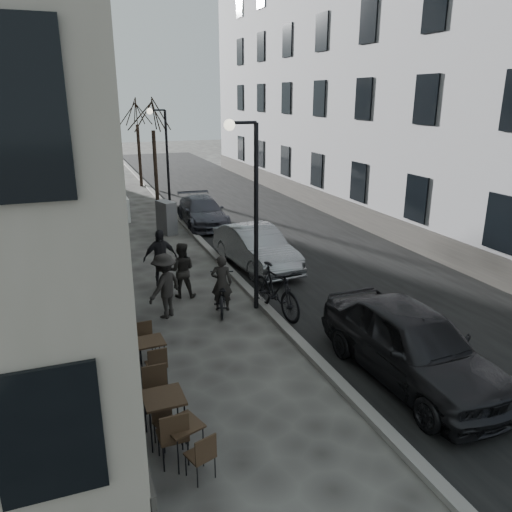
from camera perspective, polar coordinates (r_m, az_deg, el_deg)
ground at (r=9.36m, az=13.91°, el=-19.73°), size 120.00×120.00×0.00m
road at (r=24.17m, az=0.20°, el=4.38°), size 7.30×60.00×0.00m
kerb at (r=23.14m, az=-8.29°, el=3.74°), size 0.25×60.00×0.12m
building_left at (r=22.64m, az=-26.36°, el=22.16°), size 4.00×35.00×16.00m
building_right at (r=26.58m, az=12.23°, el=22.60°), size 4.00×35.00×16.00m
streetlamp_near at (r=12.96m, az=-0.70°, el=6.87°), size 0.90×0.28×5.09m
streetlamp_far at (r=24.48m, az=-10.54°, el=11.77°), size 0.90×0.28×5.09m
tree_near at (r=27.34m, az=-11.77°, el=15.47°), size 2.40×2.40×5.70m
tree_far at (r=33.27m, az=-13.52°, el=15.72°), size 2.40×2.40×5.70m
bistro_set_a at (r=8.56m, az=-8.36°, el=-19.88°), size 0.80×1.41×0.81m
bistro_set_b at (r=8.99m, az=-10.42°, el=-17.23°), size 0.69×1.66×0.98m
bistro_set_c at (r=11.02m, az=-11.95°, el=-10.72°), size 0.61×1.44×0.84m
utility_cabinet at (r=21.56m, az=-10.19°, el=4.34°), size 0.78×1.04×1.39m
bicycle at (r=13.69m, az=-3.93°, el=-4.28°), size 1.17×1.94×0.96m
cyclist_rider at (r=13.58m, az=-3.96°, el=-3.09°), size 0.66×0.54×1.57m
pedestrian_near at (r=14.59m, az=-8.51°, el=-1.60°), size 0.95×0.84×1.64m
pedestrian_mid at (r=13.32m, az=-10.38°, el=-3.37°), size 1.28×1.23×1.75m
pedestrian_far at (r=15.51m, az=-10.89°, el=-0.24°), size 1.11×0.58×1.80m
car_near at (r=10.82m, az=17.40°, el=-9.54°), size 2.05×4.77×1.61m
car_mid at (r=16.97m, az=-0.02°, el=0.98°), size 1.90×4.40×1.41m
car_far at (r=22.79m, az=-6.15°, el=5.07°), size 1.91×4.39×1.26m
moped at (r=13.36m, az=2.25°, el=-3.89°), size 1.03×2.35×1.37m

